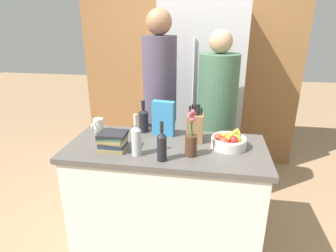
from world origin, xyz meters
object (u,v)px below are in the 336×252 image
object	(u,v)px
refrigerator	(201,94)
flower_vase	(191,140)
bottle_wine	(162,145)
person_in_blue	(216,115)
fruit_bowl	(229,141)
coffee_mug	(98,125)
bottle_vinegar	(136,139)
person_at_sink	(160,101)
cereal_box	(163,118)
bottle_oil	(143,120)
book_stack	(113,141)
knife_block	(195,128)

from	to	relation	value
refrigerator	flower_vase	world-z (taller)	refrigerator
bottle_wine	person_in_blue	world-z (taller)	person_in_blue
fruit_bowl	bottle_wine	size ratio (longest dim) A/B	0.94
fruit_bowl	coffee_mug	xyz separation A→B (m)	(-1.01, 0.14, 0.00)
fruit_bowl	bottle_vinegar	bearing A→B (deg)	-160.60
bottle_wine	person_at_sink	world-z (taller)	person_at_sink
cereal_box	person_in_blue	bearing A→B (deg)	47.61
coffee_mug	bottle_oil	bearing A→B (deg)	8.63
fruit_bowl	book_stack	xyz separation A→B (m)	(-0.78, -0.16, 0.01)
book_stack	person_in_blue	world-z (taller)	person_in_blue
cereal_box	bottle_oil	xyz separation A→B (m)	(-0.17, 0.04, -0.03)
bottle_vinegar	person_in_blue	distance (m)	0.96
book_stack	person_at_sink	distance (m)	0.73
cereal_box	bottle_wine	bearing A→B (deg)	-81.17
book_stack	person_at_sink	world-z (taller)	person_at_sink
person_at_sink	bottle_oil	bearing A→B (deg)	-73.25
coffee_mug	bottle_vinegar	bearing A→B (deg)	-40.72
bottle_oil	fruit_bowl	bearing A→B (deg)	-16.93
flower_vase	person_in_blue	distance (m)	0.78
bottle_vinegar	person_in_blue	bearing A→B (deg)	57.66
bottle_wine	person_in_blue	xyz separation A→B (m)	(0.34, 0.86, -0.06)
flower_vase	bottle_vinegar	bearing A→B (deg)	-172.04
knife_block	coffee_mug	xyz separation A→B (m)	(-0.77, 0.07, -0.05)
bottle_oil	bottle_vinegar	world-z (taller)	bottle_vinegar
cereal_box	person_in_blue	xyz separation A→B (m)	(0.40, 0.44, -0.09)
fruit_bowl	bottle_wine	distance (m)	0.50
fruit_bowl	flower_vase	distance (m)	0.30
coffee_mug	bottle_oil	world-z (taller)	bottle_oil
bottle_vinegar	book_stack	bearing A→B (deg)	164.89
coffee_mug	person_at_sink	xyz separation A→B (m)	(0.42, 0.39, 0.10)
coffee_mug	person_at_sink	world-z (taller)	person_at_sink
cereal_box	person_at_sink	size ratio (longest dim) A/B	0.15
knife_block	person_in_blue	world-z (taller)	person_in_blue
fruit_bowl	person_at_sink	size ratio (longest dim) A/B	0.14
person_at_sink	person_in_blue	xyz separation A→B (m)	(0.50, 0.06, -0.12)
coffee_mug	bottle_wine	bearing A→B (deg)	-34.37
bottle_wine	person_at_sink	bearing A→B (deg)	101.70
knife_block	bottle_wine	world-z (taller)	knife_block
cereal_box	person_at_sink	distance (m)	0.39
book_stack	person_in_blue	xyz separation A→B (m)	(0.69, 0.76, -0.02)
cereal_box	coffee_mug	world-z (taller)	cereal_box
bottle_wine	person_in_blue	distance (m)	0.92
flower_vase	person_at_sink	xyz separation A→B (m)	(-0.34, 0.70, 0.05)
cereal_box	person_in_blue	distance (m)	0.60
flower_vase	bottle_wine	distance (m)	0.20
fruit_bowl	book_stack	world-z (taller)	book_stack
fruit_bowl	cereal_box	world-z (taller)	cereal_box
fruit_bowl	bottle_oil	xyz separation A→B (m)	(-0.65, 0.20, 0.05)
cereal_box	book_stack	size ratio (longest dim) A/B	1.35
flower_vase	person_in_blue	size ratio (longest dim) A/B	0.19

